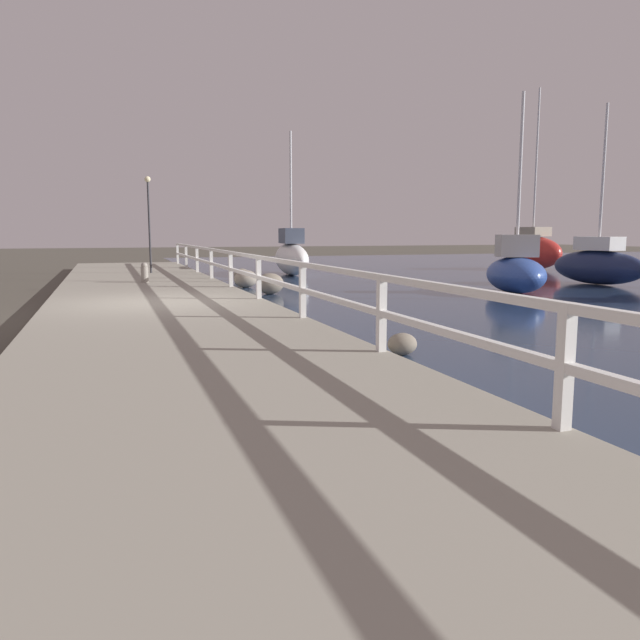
{
  "coord_description": "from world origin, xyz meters",
  "views": [
    {
      "loc": [
        -1.01,
        -13.38,
        1.74
      ],
      "look_at": [
        2.42,
        -3.38,
        0.24
      ],
      "focal_mm": 35.0,
      "sensor_mm": 36.0,
      "label": 1
    }
  ],
  "objects_px": {
    "mooring_bollard": "(145,272)",
    "sailboat_white": "(291,256)",
    "sailboat_red": "(532,251)",
    "sailboat_navy": "(598,264)",
    "dock_lamp": "(149,210)",
    "sailboat_blue": "(516,271)"
  },
  "relations": [
    {
      "from": "mooring_bollard",
      "to": "sailboat_white",
      "type": "bearing_deg",
      "value": 42.37
    },
    {
      "from": "sailboat_red",
      "to": "sailboat_navy",
      "type": "bearing_deg",
      "value": -121.03
    },
    {
      "from": "mooring_bollard",
      "to": "dock_lamp",
      "type": "relative_size",
      "value": 0.17
    },
    {
      "from": "sailboat_white",
      "to": "sailboat_blue",
      "type": "relative_size",
      "value": 1.03
    },
    {
      "from": "sailboat_red",
      "to": "sailboat_white",
      "type": "height_order",
      "value": "sailboat_red"
    },
    {
      "from": "sailboat_red",
      "to": "sailboat_white",
      "type": "xyz_separation_m",
      "value": [
        -11.64,
        0.13,
        -0.11
      ]
    },
    {
      "from": "sailboat_red",
      "to": "sailboat_white",
      "type": "distance_m",
      "value": 11.64
    },
    {
      "from": "sailboat_red",
      "to": "sailboat_navy",
      "type": "distance_m",
      "value": 8.37
    },
    {
      "from": "mooring_bollard",
      "to": "sailboat_red",
      "type": "distance_m",
      "value": 18.55
    },
    {
      "from": "dock_lamp",
      "to": "sailboat_red",
      "type": "xyz_separation_m",
      "value": [
        17.27,
        1.14,
        -1.64
      ]
    },
    {
      "from": "mooring_bollard",
      "to": "sailboat_red",
      "type": "relative_size",
      "value": 0.07
    },
    {
      "from": "mooring_bollard",
      "to": "sailboat_navy",
      "type": "distance_m",
      "value": 14.61
    },
    {
      "from": "sailboat_navy",
      "to": "sailboat_white",
      "type": "distance_m",
      "value": 11.43
    },
    {
      "from": "sailboat_red",
      "to": "sailboat_white",
      "type": "bearing_deg",
      "value": 171.57
    },
    {
      "from": "dock_lamp",
      "to": "sailboat_navy",
      "type": "distance_m",
      "value": 15.53
    },
    {
      "from": "sailboat_red",
      "to": "sailboat_blue",
      "type": "xyz_separation_m",
      "value": [
        -7.71,
        -9.31,
        -0.24
      ]
    },
    {
      "from": "sailboat_navy",
      "to": "mooring_bollard",
      "type": "bearing_deg",
      "value": 165.35
    },
    {
      "from": "sailboat_white",
      "to": "dock_lamp",
      "type": "bearing_deg",
      "value": -160.09
    },
    {
      "from": "dock_lamp",
      "to": "sailboat_red",
      "type": "height_order",
      "value": "sailboat_red"
    },
    {
      "from": "sailboat_navy",
      "to": "sailboat_blue",
      "type": "distance_m",
      "value": 4.7
    },
    {
      "from": "dock_lamp",
      "to": "sailboat_red",
      "type": "bearing_deg",
      "value": 3.79
    },
    {
      "from": "mooring_bollard",
      "to": "sailboat_white",
      "type": "distance_m",
      "value": 8.26
    }
  ]
}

